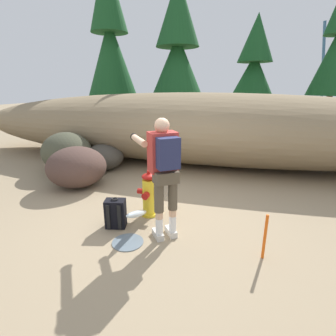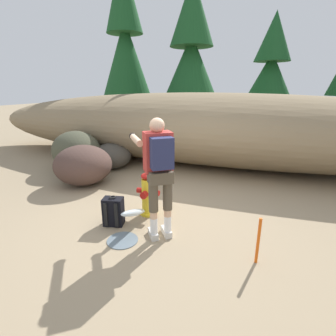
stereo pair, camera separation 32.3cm
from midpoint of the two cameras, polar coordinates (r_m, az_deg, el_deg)
name	(u,v)px [view 2 (the right image)]	position (r m, az deg, el deg)	size (l,w,h in m)	color
ground_plane	(159,221)	(4.25, 0.12, -11.66)	(56.00, 56.00, 0.04)	#998466
dirt_embankment	(209,129)	(7.31, 10.39, 8.57)	(14.76, 3.20, 1.92)	#897556
fire_hydrant	(148,194)	(4.28, -2.26, -5.86)	(0.39, 0.34, 0.78)	yellow
hydrant_water_jet	(131,219)	(3.87, -5.70, -11.12)	(0.43, 0.94, 0.45)	silver
utility_worker	(158,164)	(3.44, 0.52, 0.89)	(0.91, 1.00, 1.68)	beige
spare_backpack	(114,211)	(4.08, -9.70, -9.50)	(0.34, 0.33, 0.47)	black
boulder_large	(83,165)	(5.84, -16.75, 0.62)	(1.17, 1.24, 0.87)	#4C372F
boulder_mid	(76,151)	(6.96, -18.35, 3.67)	(1.38, 1.18, 1.00)	#454634
boulder_small	(112,156)	(6.89, -10.96, 2.67)	(1.03, 0.98, 0.66)	#403C34
pine_tree_far_left	(125,46)	(12.11, -8.57, 25.03)	(2.34, 2.34, 7.08)	#47331E
pine_tree_left	(191,58)	(11.22, 6.03, 22.96)	(2.65, 2.65, 6.08)	#47331E
pine_tree_center	(271,70)	(13.25, 22.47, 19.43)	(2.44, 2.44, 5.18)	#47331E
survey_stake	(258,241)	(3.41, 22.00, -14.77)	(0.04, 0.04, 0.60)	#E55914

